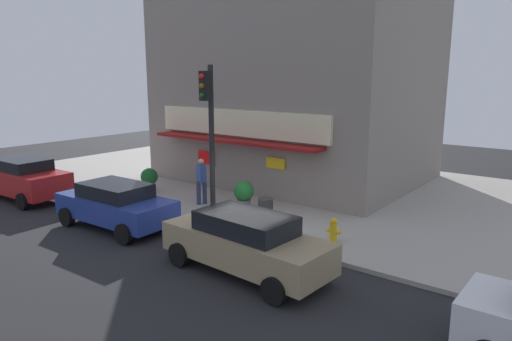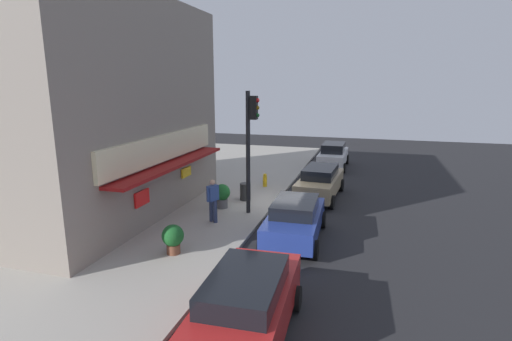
# 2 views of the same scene
# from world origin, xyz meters

# --- Properties ---
(ground_plane) EXTENTS (48.68, 48.68, 0.00)m
(ground_plane) POSITION_xyz_m (0.00, 0.00, 0.00)
(ground_plane) COLOR #232326
(sidewalk) EXTENTS (32.45, 13.60, 0.13)m
(sidewalk) POSITION_xyz_m (0.00, 6.80, 0.07)
(sidewalk) COLOR #A39E93
(sidewalk) RESTS_ON ground_plane
(corner_building) EXTENTS (11.20, 9.45, 8.84)m
(corner_building) POSITION_xyz_m (-3.16, 8.23, 4.54)
(corner_building) COLOR gray
(corner_building) RESTS_ON sidewalk
(traffic_light) EXTENTS (0.32, 0.58, 5.16)m
(traffic_light) POSITION_xyz_m (-1.74, 0.69, 3.44)
(traffic_light) COLOR black
(traffic_light) RESTS_ON sidewalk
(fire_hydrant) EXTENTS (0.47, 0.23, 0.72)m
(fire_hydrant) POSITION_xyz_m (2.67, 1.24, 0.48)
(fire_hydrant) COLOR gold
(fire_hydrant) RESTS_ON sidewalk
(trash_can) EXTENTS (0.51, 0.51, 0.82)m
(trash_can) POSITION_xyz_m (-0.01, 1.49, 0.54)
(trash_can) COLOR #2D2D2D
(trash_can) RESTS_ON sidewalk
(pedestrian) EXTENTS (0.59, 0.43, 1.76)m
(pedestrian) POSITION_xyz_m (-3.25, 1.80, 1.11)
(pedestrian) COLOR navy
(pedestrian) RESTS_ON sidewalk
(potted_plant_by_doorway) EXTENTS (0.73, 0.73, 1.08)m
(potted_plant_by_doorway) POSITION_xyz_m (-1.44, 2.11, 0.74)
(potted_plant_by_doorway) COLOR #59595B
(potted_plant_by_doorway) RESTS_ON sidewalk
(potted_plant_by_window) EXTENTS (0.72, 0.72, 0.98)m
(potted_plant_by_window) POSITION_xyz_m (-6.41, 1.90, 0.69)
(potted_plant_by_window) COLOR brown
(potted_plant_by_window) RESTS_ON sidewalk
(parked_car_white) EXTENTS (4.41, 1.91, 1.66)m
(parked_car_white) POSITION_xyz_m (9.20, -1.76, 0.85)
(parked_car_white) COLOR silver
(parked_car_white) RESTS_ON ground_plane
(parked_car_tan) EXTENTS (4.68, 2.14, 1.57)m
(parked_car_tan) POSITION_xyz_m (1.81, -1.82, 0.82)
(parked_car_tan) COLOR #9E8966
(parked_car_tan) RESTS_ON ground_plane
(parked_car_blue) EXTENTS (4.25, 2.11, 1.50)m
(parked_car_blue) POSITION_xyz_m (-3.83, -1.63, 0.79)
(parked_car_blue) COLOR navy
(parked_car_blue) RESTS_ON ground_plane
(parked_car_red) EXTENTS (4.59, 2.13, 1.66)m
(parked_car_red) POSITION_xyz_m (-9.94, -1.71, 0.87)
(parked_car_red) COLOR #AD1E1E
(parked_car_red) RESTS_ON ground_plane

